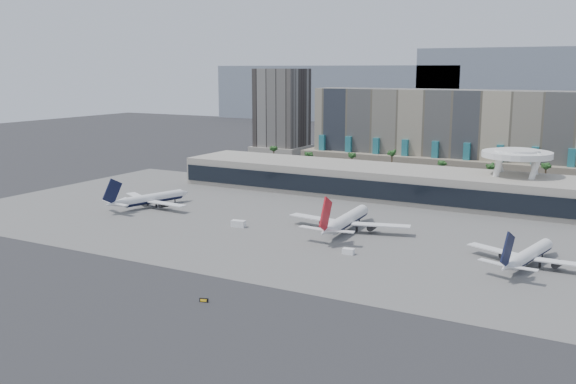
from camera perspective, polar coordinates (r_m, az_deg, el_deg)
The scene contains 14 objects.
ground at distance 175.06m, azimuth -5.76°, elevation -6.40°, with size 900.00×900.00×0.00m, color #232326.
apron_pad at distance 220.76m, azimuth 2.39°, elevation -2.70°, with size 260.00×130.00×0.06m, color #5B5B59.
mountain_ridge at distance 611.16m, azimuth 22.82°, elevation 8.00°, with size 680.00×60.00×70.00m.
hotel at distance 324.91m, azimuth 13.54°, elevation 4.40°, with size 140.00×30.00×42.00m.
office_tower at distance 388.36m, azimuth -0.54°, elevation 6.62°, with size 30.00×30.00×52.00m.
terminal at distance 268.64m, azimuth 7.65°, elevation 1.08°, with size 170.00×32.50×14.50m.
saucer_structure at distance 258.42m, azimuth 19.67°, elevation 2.83°, with size 26.00×26.00×21.89m.
palm_row at distance 298.53m, azimuth 11.40°, elevation 2.71°, with size 157.80×2.80×13.10m.
airliner_left at distance 249.44m, azimuth -12.15°, elevation -0.58°, with size 35.59×36.89×13.06m.
airliner_centre at distance 208.53m, azimuth 5.21°, elevation -2.50°, with size 41.62×42.92×14.81m.
airliner_right at distance 183.07m, azimuth 20.61°, elevation -5.24°, with size 34.94×36.30×12.65m.
service_vehicle_a at distance 214.31m, azimuth -4.44°, elevation -2.83°, with size 4.64×2.27×2.27m, color white.
service_vehicle_b at distance 183.75m, azimuth 5.39°, elevation -5.28°, with size 3.26×1.86×1.67m, color white.
taxiway_sign at distance 148.11m, azimuth -7.48°, elevation -9.51°, with size 2.03×0.93×0.93m.
Camera 1 is at (95.89, -136.97, 51.88)m, focal length 40.00 mm.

